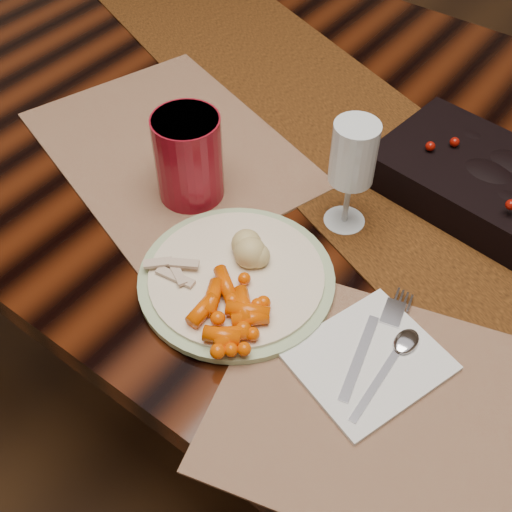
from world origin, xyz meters
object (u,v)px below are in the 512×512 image
Objects in this scene: dinner_plate at (236,278)px; mashed_potatoes at (255,238)px; centerpiece at (510,190)px; placemat_main at (405,415)px; red_cup at (189,158)px; wine_glass at (350,177)px; turkey_shreds at (169,265)px; napkin at (368,360)px; baby_carrots at (218,304)px; dining_table at (348,318)px.

dinner_plate is 0.06m from mashed_potatoes.
centerpiece is 4.64× the size of mashed_potatoes.
placemat_main is (0.04, -0.37, -0.04)m from centerpiece.
wine_glass reaches higher than red_cup.
placemat_main is 0.28m from mashed_potatoes.
mashed_potatoes is (-0.01, 0.05, 0.03)m from dinner_plate.
napkin is at bearing 8.79° from turkey_shreds.
red_cup is (-0.15, 0.09, 0.06)m from dinner_plate.
dinner_plate is 2.39× the size of baby_carrots.
napkin reaches higher than placemat_main.
turkey_shreds is at bearing -127.76° from centerpiece.
red_cup reaches higher than dining_table.
baby_carrots is 0.63× the size of wine_glass.
centerpiece is at bearing 9.54° from dining_table.
napkin is (0.18, 0.05, -0.02)m from baby_carrots.
dinner_plate is 0.09m from turkey_shreds.
baby_carrots is (-0.20, -0.39, -0.01)m from centerpiece.
red_cup is at bearing -131.93° from dining_table.
wine_glass is at bearing 22.34° from red_cup.
napkin is (0.19, -0.00, -0.00)m from dinner_plate.
dinner_plate is at bearing -106.10° from wine_glass.
baby_carrots is (0.02, -0.06, 0.02)m from dinner_plate.
wine_glass is (0.05, 0.18, 0.07)m from dinner_plate.
dining_table is at bearing 84.23° from dinner_plate.
baby_carrots is at bearing -7.71° from turkey_shreds.
wine_glass is (-0.21, 0.21, 0.08)m from placemat_main.
placemat_main reaches higher than dining_table.
dining_table is 0.54m from turkey_shreds.
dinner_plate is 1.95× the size of red_cup.
napkin is 0.98× the size of wine_glass.
wine_glass is at bearing -80.19° from dining_table.
napkin is at bearing -93.98° from centerpiece.
wine_glass is at bearing 146.73° from napkin.
dinner_plate is 0.20m from wine_glass.
centerpiece is at bearing 56.56° from dinner_plate.
wine_glass reaches higher than placemat_main.
placemat_main is 3.15× the size of red_cup.
turkey_shreds is 0.26m from wine_glass.
dining_table is 0.54m from baby_carrots.
centerpiece is at bearing 32.50° from red_cup.
wine_glass is at bearing 60.92° from turkey_shreds.
centerpiece is at bearing 62.62° from baby_carrots.
red_cup is (-0.42, 0.13, 0.07)m from placemat_main.
dinner_plate reaches higher than napkin.
placemat_main is at bearing -17.22° from red_cup.
dining_table is 7.20× the size of dinner_plate.
mashed_potatoes is (-0.04, -0.25, 0.42)m from dining_table.
placemat_main is at bearing -7.91° from dinner_plate.
red_cup is (-0.19, -0.21, 0.44)m from dining_table.
dinner_plate is 1.52× the size of wine_glass.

